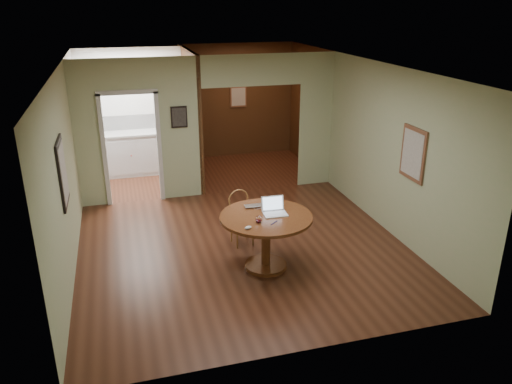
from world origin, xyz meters
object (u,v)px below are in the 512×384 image
object	(u,v)px
open_laptop	(274,209)
dining_table	(266,229)
chair	(241,214)
closed_laptop	(256,207)

from	to	relation	value
open_laptop	dining_table	bearing A→B (deg)	-154.29
dining_table	chair	world-z (taller)	chair
dining_table	closed_laptop	xyz separation A→B (m)	(-0.06, 0.30, 0.22)
dining_table	closed_laptop	size ratio (longest dim) A/B	4.00
open_laptop	closed_laptop	bearing A→B (deg)	129.92
dining_table	chair	xyz separation A→B (m)	(-0.15, 0.88, -0.12)
open_laptop	closed_laptop	distance (m)	0.31
open_laptop	closed_laptop	world-z (taller)	open_laptop
dining_table	chair	size ratio (longest dim) A/B	1.49
closed_laptop	open_laptop	bearing A→B (deg)	-51.70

